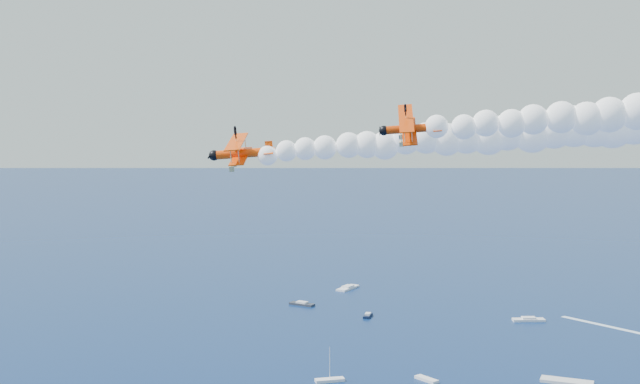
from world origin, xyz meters
The scene contains 4 objects.
biplane_lead centered at (9.50, 18.56, 60.99)m, with size 6.83×7.66×4.62m, color #D53804, non-canonical shape.
biplane_trail centered at (-15.90, 20.72, 57.56)m, with size 8.50×9.53×5.74m, color #FF4505, non-canonical shape.
smoke_trail_trail centered at (10.18, 36.14, 59.87)m, with size 53.35×34.16×10.98m, color white, non-canonical shape.
boat_wakes centered at (-16.33, 118.27, 0.03)m, with size 56.97×146.18×0.04m.
Camera 1 is at (50.87, -62.79, 62.32)m, focal length 46.27 mm.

